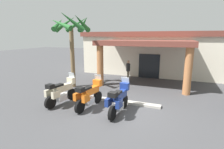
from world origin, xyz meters
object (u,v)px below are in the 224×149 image
object	(u,v)px
motorcycle_orange	(89,95)
motorcycle_blue	(119,100)
palm_tree_roadside	(71,30)
motel_building	(154,52)
motorcycle_cream	(61,92)
pedestrian	(128,69)

from	to	relation	value
motorcycle_orange	motorcycle_blue	size ratio (longest dim) A/B	1.00
motorcycle_orange	palm_tree_roadside	world-z (taller)	palm_tree_roadside
motel_building	motorcycle_cream	bearing A→B (deg)	-107.18
motel_building	pedestrian	size ratio (longest dim) A/B	7.91
motorcycle_blue	palm_tree_roadside	size ratio (longest dim) A/B	0.42
palm_tree_roadside	motorcycle_blue	bearing A→B (deg)	-34.70
motorcycle_blue	palm_tree_roadside	xyz separation A→B (m)	(-4.58, 3.17, 3.34)
motorcycle_orange	pedestrian	distance (m)	6.07
motorcycle_cream	motorcycle_blue	distance (m)	3.30
motorcycle_orange	palm_tree_roadside	size ratio (longest dim) A/B	0.42
motorcycle_cream	palm_tree_roadside	world-z (taller)	palm_tree_roadside
motorcycle_blue	palm_tree_roadside	bearing A→B (deg)	58.28
motel_building	motorcycle_blue	xyz separation A→B (m)	(-0.01, -11.04, -1.36)
pedestrian	palm_tree_roadside	size ratio (longest dim) A/B	0.33
motel_building	pedestrian	distance (m)	5.18
motel_building	motorcycle_cream	distance (m)	11.59
motel_building	motorcycle_blue	size ratio (longest dim) A/B	6.12
motel_building	motorcycle_orange	size ratio (longest dim) A/B	6.13
motel_building	palm_tree_roadside	bearing A→B (deg)	-120.71
motorcycle_cream	pedestrian	bearing A→B (deg)	-8.09
motel_building	motorcycle_cream	size ratio (longest dim) A/B	6.15
motorcycle_orange	palm_tree_roadside	xyz separation A→B (m)	(-2.93, 3.07, 3.34)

